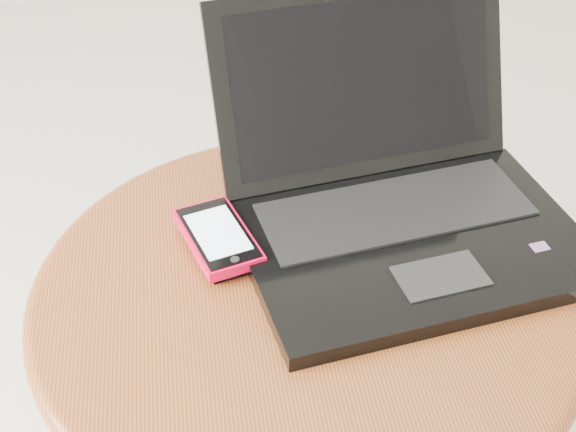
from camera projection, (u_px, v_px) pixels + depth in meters
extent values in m
cylinder|color=brown|center=(304.00, 423.00, 1.07)|extent=(0.10, 0.10, 0.43)
cylinder|color=#642F0F|center=(306.00, 292.00, 0.93)|extent=(0.59, 0.59, 0.03)
torus|color=#642F0F|center=(306.00, 292.00, 0.93)|extent=(0.62, 0.62, 0.03)
cube|color=black|center=(413.00, 244.00, 0.96)|extent=(0.42, 0.33, 0.02)
cube|color=black|center=(395.00, 209.00, 0.99)|extent=(0.34, 0.17, 0.00)
cube|color=black|center=(441.00, 276.00, 0.90)|extent=(0.10, 0.07, 0.00)
cube|color=red|center=(540.00, 247.00, 0.94)|extent=(0.02, 0.02, 0.00)
cube|color=black|center=(363.00, 81.00, 1.01)|extent=(0.38, 0.15, 0.22)
cube|color=black|center=(364.00, 82.00, 1.01)|extent=(0.34, 0.12, 0.19)
cube|color=black|center=(221.00, 243.00, 0.96)|extent=(0.09, 0.13, 0.01)
cube|color=#C32A60|center=(205.00, 213.00, 1.00)|extent=(0.06, 0.02, 0.00)
cube|color=red|center=(218.00, 237.00, 0.95)|extent=(0.10, 0.14, 0.01)
cube|color=black|center=(218.00, 233.00, 0.95)|extent=(0.09, 0.13, 0.00)
cube|color=#C8ECF5|center=(218.00, 232.00, 0.95)|extent=(0.08, 0.10, 0.00)
cylinder|color=black|center=(235.00, 259.00, 0.91)|extent=(0.01, 0.01, 0.00)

